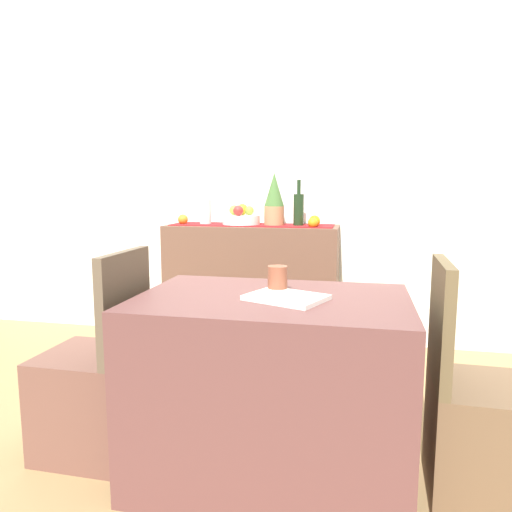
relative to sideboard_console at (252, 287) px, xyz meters
The scene contains 20 objects.
ground_plane 1.04m from the sideboard_console, 79.35° to the right, with size 6.40×6.40×0.02m, color #A07F51.
room_wall_rear 0.96m from the sideboard_console, 56.35° to the left, with size 6.40×0.06×2.70m, color white.
sideboard_console is the anchor object (origin of this frame).
table_runner 0.45m from the sideboard_console, behind, with size 1.15×0.32×0.01m, color maroon.
fruit_bowl 0.49m from the sideboard_console, behind, with size 0.27×0.27×0.06m, color white.
apple_upper 0.55m from the sideboard_console, 144.37° to the left, with size 0.07×0.07×0.07m, color olive.
apple_rear 0.57m from the sideboard_console, 136.98° to the right, with size 0.07×0.07×0.07m, color #AE302C.
apple_front 0.57m from the sideboard_console, 147.78° to the left, with size 0.08×0.08×0.08m, color gold.
apple_center 0.57m from the sideboard_console, behind, with size 0.07×0.07×0.07m, color #8EB437.
wine_bottle 0.66m from the sideboard_console, ahead, with size 0.07×0.07×0.32m.
ceramic_vase 0.64m from the sideboard_console, behind, with size 0.08×0.08×0.18m, color silver.
potted_plant 0.65m from the sideboard_console, ahead, with size 0.14×0.14×0.37m.
orange_loose_far 0.66m from the sideboard_console, ahead, with size 0.08×0.08×0.08m, color orange.
orange_loose_end 0.66m from the sideboard_console, 14.10° to the right, with size 0.07×0.07×0.07m, color orange.
orange_loose_near_bowl 0.70m from the sideboard_console, behind, with size 0.07×0.07×0.07m, color orange.
dining_table 1.58m from the sideboard_console, 74.52° to the right, with size 1.06×0.71×0.74m, color brown.
open_book 1.66m from the sideboard_console, 72.82° to the right, with size 0.28×0.21×0.02m, color white.
coffee_cup 1.54m from the sideboard_console, 73.46° to the right, with size 0.08×0.08×0.11m, color brown.
chair_near_window 1.57m from the sideboard_console, 103.74° to the right, with size 0.41×0.41×0.90m.
chair_by_corner 1.95m from the sideboard_console, 51.39° to the right, with size 0.41×0.41×0.90m.
Camera 1 is at (0.57, -2.40, 1.17)m, focal length 33.58 mm.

